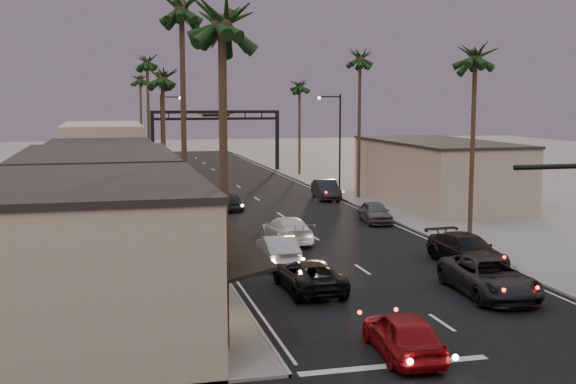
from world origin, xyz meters
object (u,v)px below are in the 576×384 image
curbside_black (467,250)px  palm_rb (360,54)px  palm_ld (147,58)px  palm_far (140,76)px  streetlight_right (337,137)px  oncoming_pickup (309,275)px  palm_la (222,10)px  arch (216,125)px  palm_rc (300,82)px  palm_ra (476,50)px  oncoming_silver (278,250)px  curbside_near (489,277)px  palm_lb (181,1)px  oncoming_red (403,334)px  streetlight_left (164,132)px  palm_lc (162,72)px

curbside_black → palm_rb: bearing=78.4°
palm_ld → palm_far: palm_ld is taller
streetlight_right → oncoming_pickup: size_ratio=1.74×
palm_la → palm_rb: size_ratio=0.93×
arch → palm_rc: palm_rc is taller
palm_ra → oncoming_silver: palm_ra is taller
palm_ld → curbside_near: palm_ld is taller
palm_lb → oncoming_red: (5.70, -15.00, -12.61)m
palm_la → palm_rb: palm_rb is taller
palm_lb → oncoming_silver: (4.70, -0.73, -12.61)m
curbside_near → palm_far: bearing=104.2°
streetlight_left → oncoming_silver: 37.14m
arch → palm_rb: 28.24m
palm_ld → palm_far: 23.02m
arch → palm_lb: palm_lb is taller
palm_far → palm_la: bearing=-90.2°
arch → streetlight_left: streetlight_left is taller
curbside_black → arch: bearing=91.4°
curbside_black → palm_rc: bearing=81.4°
arch → palm_ld: size_ratio=1.07×
palm_far → palm_rc: bearing=-39.6°
streetlight_left → curbside_near: 46.35m
streetlight_left → palm_rc: (15.52, 6.00, 5.14)m
palm_la → oncoming_pickup: 13.58m
palm_lb → palm_ld: 33.01m
palm_ld → palm_ra: bearing=-61.0°
palm_lb → palm_far: bearing=89.7°
curbside_black → oncoming_pickup: bearing=-167.8°
palm_la → palm_lc: bearing=90.0°
palm_rc → palm_far: size_ratio=0.92×
palm_la → palm_rc: palm_la is taller
curbside_black → streetlight_right: bearing=82.3°
streetlight_left → oncoming_pickup: size_ratio=1.74×
arch → palm_ld: palm_ld is taller
palm_lb → oncoming_pickup: 14.93m
palm_la → oncoming_red: (5.70, -2.00, -10.67)m
palm_far → oncoming_pickup: (4.55, -62.23, -10.72)m
streetlight_right → oncoming_silver: streetlight_right is taller
oncoming_pickup → streetlight_right: bearing=-111.3°
oncoming_pickup → curbside_black: bearing=-164.2°
arch → palm_la: (-8.60, -61.00, 5.91)m
arch → palm_ra: size_ratio=1.15×
palm_la → oncoming_silver: bearing=69.1°
curbside_near → oncoming_red: bearing=-133.7°
arch → palm_la: palm_la is taller
arch → palm_far: bearing=136.0°
palm_rb → oncoming_silver: 28.44m
palm_la → palm_ld: 46.01m
palm_la → oncoming_silver: palm_la is taller
palm_far → oncoming_pickup: bearing=-85.8°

